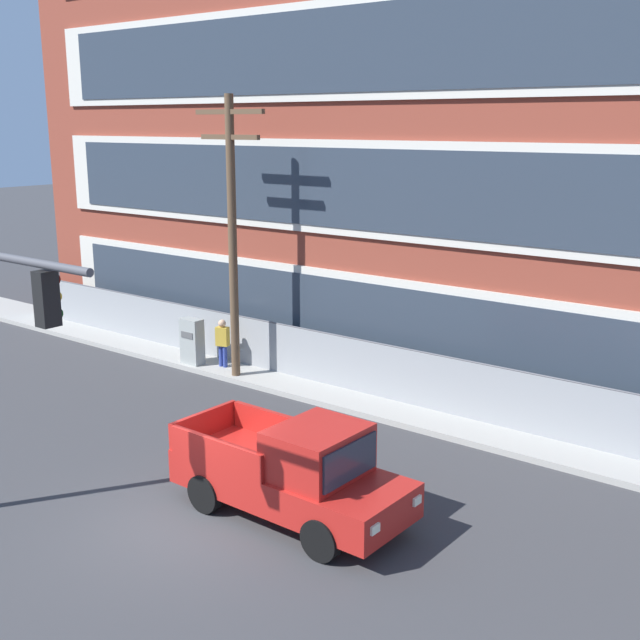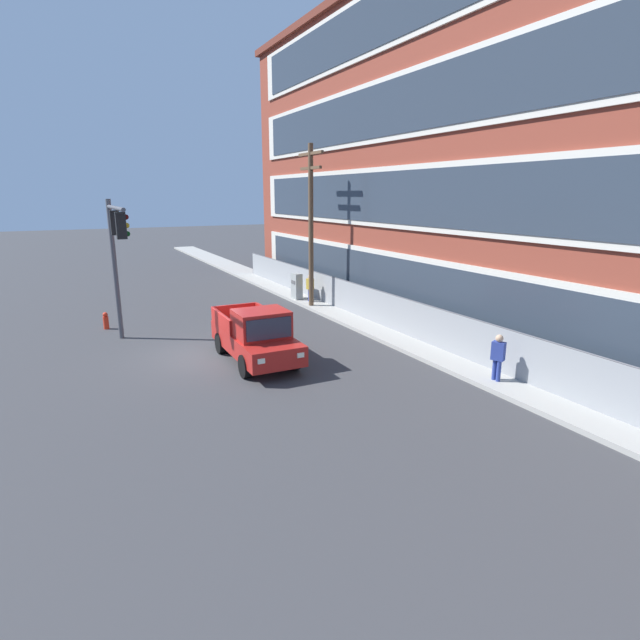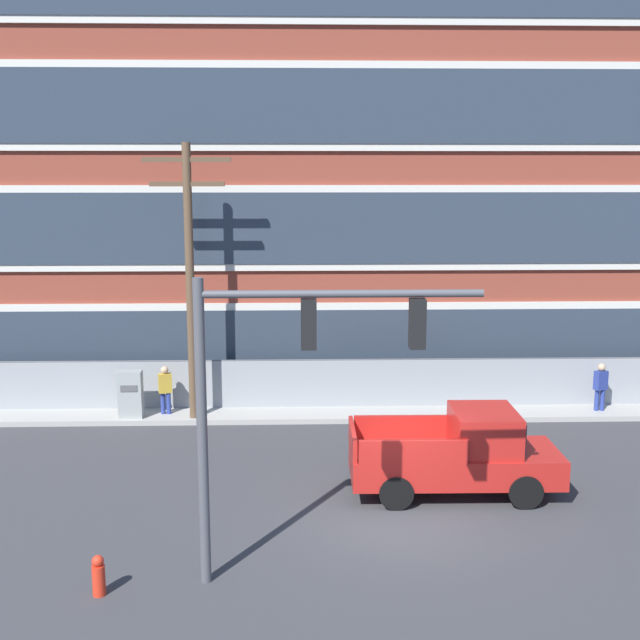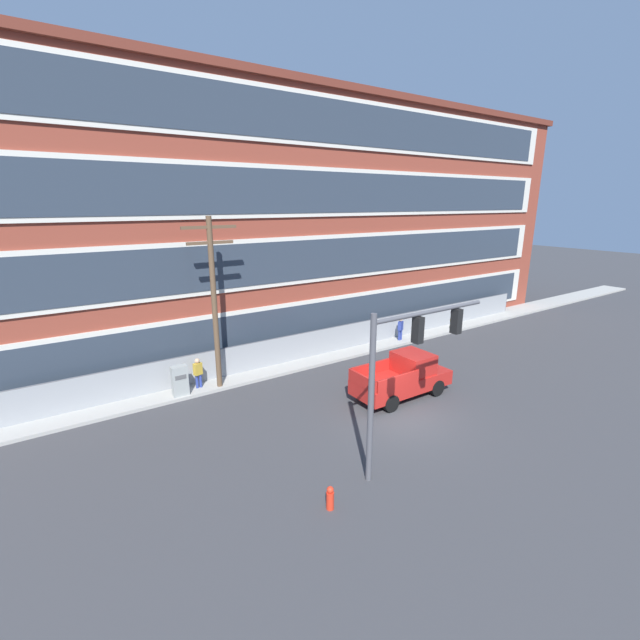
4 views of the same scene
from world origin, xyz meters
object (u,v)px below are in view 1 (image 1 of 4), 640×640
at_px(electrical_cabinet, 192,344).
at_px(pedestrian_by_fence, 223,342).
at_px(pickup_truck_red, 295,474).
at_px(utility_pole_near_corner, 232,226).

bearing_deg(electrical_cabinet, pedestrian_by_fence, 19.49).
relative_size(pickup_truck_red, utility_pole_near_corner, 0.60).
bearing_deg(utility_pole_near_corner, pedestrian_by_fence, 157.29).
xyz_separation_m(utility_pole_near_corner, electrical_cabinet, (-1.93, 0.03, -3.90)).
distance_m(pickup_truck_red, utility_pole_near_corner, 9.84).
bearing_deg(electrical_cabinet, utility_pole_near_corner, -0.89).
bearing_deg(pickup_truck_red, pedestrian_by_fence, 142.63).
bearing_deg(pedestrian_by_fence, utility_pole_near_corner, -22.71).
height_order(electrical_cabinet, pedestrian_by_fence, pedestrian_by_fence).
relative_size(electrical_cabinet, pedestrian_by_fence, 0.97).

